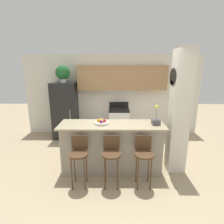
{
  "coord_description": "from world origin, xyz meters",
  "views": [
    {
      "loc": [
        0.04,
        -3.37,
        2.16
      ],
      "look_at": [
        0.0,
        0.78,
        1.09
      ],
      "focal_mm": 28.0,
      "sensor_mm": 36.0,
      "label": 1
    }
  ],
  "objects_px": {
    "orchid_vase": "(156,120)",
    "fruit_bowl": "(101,123)",
    "trash_bin": "(83,133)",
    "stove_range": "(119,122)",
    "bar_stool_left": "(79,154)",
    "bar_stool_mid": "(111,154)",
    "refrigerator": "(65,110)",
    "potted_plant_on_fridge": "(63,73)",
    "bar_stool_right": "(144,154)"
  },
  "relations": [
    {
      "from": "stove_range",
      "to": "trash_bin",
      "type": "relative_size",
      "value": 2.82
    },
    {
      "from": "potted_plant_on_fridge",
      "to": "refrigerator",
      "type": "bearing_deg",
      "value": -61.53
    },
    {
      "from": "orchid_vase",
      "to": "refrigerator",
      "type": "bearing_deg",
      "value": 141.32
    },
    {
      "from": "bar_stool_left",
      "to": "orchid_vase",
      "type": "relative_size",
      "value": 2.35
    },
    {
      "from": "potted_plant_on_fridge",
      "to": "orchid_vase",
      "type": "relative_size",
      "value": 1.24
    },
    {
      "from": "refrigerator",
      "to": "stove_range",
      "type": "bearing_deg",
      "value": 1.42
    },
    {
      "from": "bar_stool_right",
      "to": "fruit_bowl",
      "type": "height_order",
      "value": "fruit_bowl"
    },
    {
      "from": "bar_stool_left",
      "to": "potted_plant_on_fridge",
      "type": "relative_size",
      "value": 1.9
    },
    {
      "from": "stove_range",
      "to": "bar_stool_right",
      "type": "height_order",
      "value": "stove_range"
    },
    {
      "from": "bar_stool_left",
      "to": "orchid_vase",
      "type": "xyz_separation_m",
      "value": [
        1.48,
        0.48,
        0.5
      ]
    },
    {
      "from": "potted_plant_on_fridge",
      "to": "bar_stool_mid",
      "type": "bearing_deg",
      "value": -58.28
    },
    {
      "from": "fruit_bowl",
      "to": "stove_range",
      "type": "bearing_deg",
      "value": 77.82
    },
    {
      "from": "bar_stool_mid",
      "to": "potted_plant_on_fridge",
      "type": "height_order",
      "value": "potted_plant_on_fridge"
    },
    {
      "from": "stove_range",
      "to": "bar_stool_mid",
      "type": "distance_m",
      "value": 2.42
    },
    {
      "from": "stove_range",
      "to": "orchid_vase",
      "type": "relative_size",
      "value": 2.66
    },
    {
      "from": "potted_plant_on_fridge",
      "to": "trash_bin",
      "type": "bearing_deg",
      "value": -21.26
    },
    {
      "from": "bar_stool_left",
      "to": "bar_stool_mid",
      "type": "bearing_deg",
      "value": 0.0
    },
    {
      "from": "trash_bin",
      "to": "bar_stool_left",
      "type": "bearing_deg",
      "value": -82.04
    },
    {
      "from": "refrigerator",
      "to": "fruit_bowl",
      "type": "xyz_separation_m",
      "value": [
        1.26,
        -1.88,
        0.22
      ]
    },
    {
      "from": "bar_stool_mid",
      "to": "bar_stool_right",
      "type": "bearing_deg",
      "value": 0.0
    },
    {
      "from": "potted_plant_on_fridge",
      "to": "stove_range",
      "type": "bearing_deg",
      "value": 1.41
    },
    {
      "from": "refrigerator",
      "to": "orchid_vase",
      "type": "xyz_separation_m",
      "value": [
        2.35,
        -1.88,
        0.27
      ]
    },
    {
      "from": "stove_range",
      "to": "trash_bin",
      "type": "xyz_separation_m",
      "value": [
        -1.1,
        -0.26,
        -0.27
      ]
    },
    {
      "from": "bar_stool_mid",
      "to": "bar_stool_right",
      "type": "xyz_separation_m",
      "value": [
        0.59,
        0.0,
        0.0
      ]
    },
    {
      "from": "stove_range",
      "to": "bar_stool_left",
      "type": "bearing_deg",
      "value": -108.35
    },
    {
      "from": "refrigerator",
      "to": "bar_stool_mid",
      "type": "bearing_deg",
      "value": -58.28
    },
    {
      "from": "bar_stool_left",
      "to": "fruit_bowl",
      "type": "bearing_deg",
      "value": 51.61
    },
    {
      "from": "orchid_vase",
      "to": "fruit_bowl",
      "type": "xyz_separation_m",
      "value": [
        -1.1,
        0.0,
        -0.05
      ]
    },
    {
      "from": "refrigerator",
      "to": "bar_stool_left",
      "type": "height_order",
      "value": "refrigerator"
    },
    {
      "from": "refrigerator",
      "to": "bar_stool_right",
      "type": "distance_m",
      "value": 3.14
    },
    {
      "from": "bar_stool_left",
      "to": "bar_stool_mid",
      "type": "height_order",
      "value": "same"
    },
    {
      "from": "stove_range",
      "to": "bar_stool_right",
      "type": "relative_size",
      "value": 1.13
    },
    {
      "from": "refrigerator",
      "to": "bar_stool_mid",
      "type": "height_order",
      "value": "refrigerator"
    },
    {
      "from": "trash_bin",
      "to": "stove_range",
      "type": "bearing_deg",
      "value": 13.54
    },
    {
      "from": "bar_stool_mid",
      "to": "fruit_bowl",
      "type": "relative_size",
      "value": 3.38
    },
    {
      "from": "stove_range",
      "to": "potted_plant_on_fridge",
      "type": "height_order",
      "value": "potted_plant_on_fridge"
    },
    {
      "from": "stove_range",
      "to": "trash_bin",
      "type": "distance_m",
      "value": 1.16
    },
    {
      "from": "bar_stool_mid",
      "to": "potted_plant_on_fridge",
      "type": "xyz_separation_m",
      "value": [
        -1.46,
        2.36,
        1.37
      ]
    },
    {
      "from": "potted_plant_on_fridge",
      "to": "fruit_bowl",
      "type": "xyz_separation_m",
      "value": [
        1.26,
        -1.88,
        -0.92
      ]
    },
    {
      "from": "refrigerator",
      "to": "potted_plant_on_fridge",
      "type": "height_order",
      "value": "potted_plant_on_fridge"
    },
    {
      "from": "refrigerator",
      "to": "potted_plant_on_fridge",
      "type": "distance_m",
      "value": 1.13
    },
    {
      "from": "bar_stool_right",
      "to": "fruit_bowl",
      "type": "relative_size",
      "value": 3.38
    },
    {
      "from": "stove_range",
      "to": "fruit_bowl",
      "type": "height_order",
      "value": "fruit_bowl"
    },
    {
      "from": "fruit_bowl",
      "to": "orchid_vase",
      "type": "bearing_deg",
      "value": -0.07
    },
    {
      "from": "bar_stool_right",
      "to": "bar_stool_left",
      "type": "bearing_deg",
      "value": 180.0
    },
    {
      "from": "refrigerator",
      "to": "orchid_vase",
      "type": "height_order",
      "value": "refrigerator"
    },
    {
      "from": "stove_range",
      "to": "potted_plant_on_fridge",
      "type": "xyz_separation_m",
      "value": [
        -1.67,
        -0.04,
        1.53
      ]
    },
    {
      "from": "orchid_vase",
      "to": "trash_bin",
      "type": "height_order",
      "value": "orchid_vase"
    },
    {
      "from": "stove_range",
      "to": "fruit_bowl",
      "type": "xyz_separation_m",
      "value": [
        -0.42,
        -1.92,
        0.62
      ]
    },
    {
      "from": "stove_range",
      "to": "potted_plant_on_fridge",
      "type": "relative_size",
      "value": 2.15
    }
  ]
}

